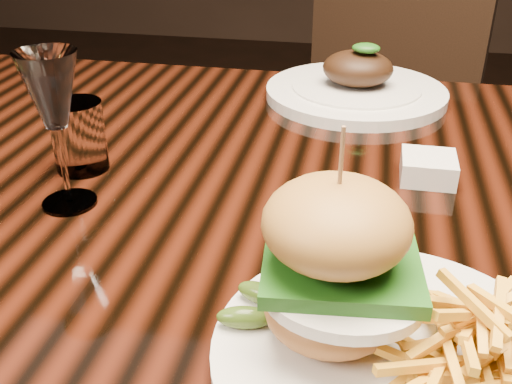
% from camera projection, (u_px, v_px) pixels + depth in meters
% --- Properties ---
extents(dining_table, '(1.60, 0.90, 0.75)m').
position_uv_depth(dining_table, '(317.00, 247.00, 0.74)').
color(dining_table, black).
rests_on(dining_table, ground).
extents(burger_plate, '(0.28, 0.28, 0.19)m').
position_uv_depth(burger_plate, '(390.00, 313.00, 0.44)').
color(burger_plate, silver).
rests_on(burger_plate, dining_table).
extents(ramekin, '(0.07, 0.07, 0.03)m').
position_uv_depth(ramekin, '(428.00, 168.00, 0.72)').
color(ramekin, silver).
rests_on(ramekin, dining_table).
extents(wine_glass, '(0.06, 0.06, 0.17)m').
position_uv_depth(wine_glass, '(52.00, 96.00, 0.61)').
color(wine_glass, white).
rests_on(wine_glass, dining_table).
extents(water_tumbler, '(0.06, 0.06, 0.09)m').
position_uv_depth(water_tumbler, '(79.00, 136.00, 0.73)').
color(water_tumbler, white).
rests_on(water_tumbler, dining_table).
extents(far_dish, '(0.29, 0.29, 0.09)m').
position_uv_depth(far_dish, '(356.00, 88.00, 0.97)').
color(far_dish, silver).
rests_on(far_dish, dining_table).
extents(chair_far, '(0.57, 0.57, 0.95)m').
position_uv_depth(chair_far, '(378.00, 105.00, 1.55)').
color(chair_far, black).
rests_on(chair_far, ground).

